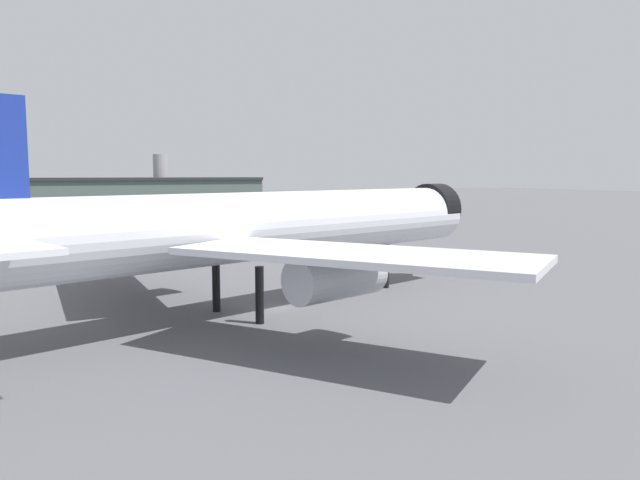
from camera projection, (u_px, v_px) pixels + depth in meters
The scene contains 4 objects.
ground at pixel (276, 308), 63.04m from camera, with size 900.00×900.00×0.00m, color #56565B.
airliner_near_gate at pixel (258, 228), 59.80m from camera, with size 67.14×59.76×19.45m.
terminal_building at pixel (29, 193), 239.25m from camera, with size 199.20×39.01×22.73m.
service_truck_front at pixel (352, 248), 100.98m from camera, with size 5.96×4.35×3.00m.
Camera 1 is at (-23.54, -57.46, 13.74)m, focal length 34.09 mm.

